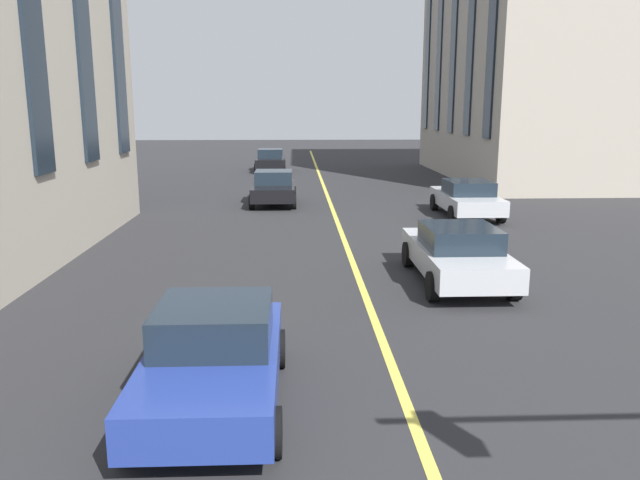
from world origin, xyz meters
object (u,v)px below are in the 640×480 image
(car_blue_oncoming, at_px, (214,356))
(car_silver_trailing, at_px, (467,198))
(car_black_near, at_px, (270,160))
(car_silver_mid, at_px, (457,253))
(car_black_parked_b, at_px, (274,188))

(car_blue_oncoming, relative_size, car_silver_trailing, 0.89)
(car_black_near, distance_m, car_silver_mid, 26.59)
(car_blue_oncoming, xyz_separation_m, car_black_near, (31.97, 0.41, 0.00))
(car_blue_oncoming, distance_m, car_silver_mid, 7.66)
(car_silver_mid, xyz_separation_m, car_silver_trailing, (8.84, -2.65, 0.00))
(car_blue_oncoming, xyz_separation_m, car_silver_mid, (5.91, -4.88, 0.00))
(car_silver_mid, xyz_separation_m, car_black_parked_b, (12.18, 4.64, -0.00))
(car_silver_trailing, bearing_deg, car_blue_oncoming, 152.93)
(car_silver_mid, height_order, car_silver_trailing, same)
(car_black_parked_b, bearing_deg, car_black_near, 2.70)
(car_silver_mid, bearing_deg, car_black_near, 11.49)
(car_silver_mid, bearing_deg, car_silver_trailing, -16.71)
(car_blue_oncoming, bearing_deg, car_black_parked_b, -0.77)
(car_black_near, relative_size, car_black_parked_b, 1.00)
(car_black_near, height_order, car_silver_mid, car_black_near)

